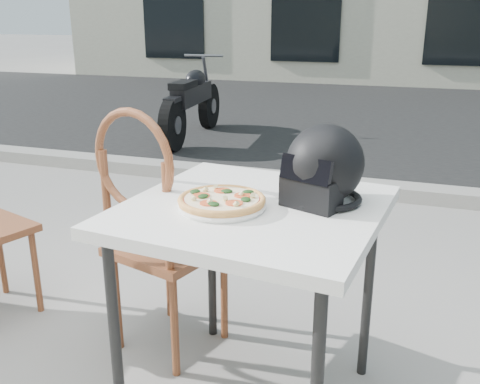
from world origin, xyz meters
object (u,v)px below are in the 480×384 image
(pizza, at_px, (222,200))
(cafe_chair_main, at_px, (155,223))
(cafe_table_main, at_px, (253,225))
(helmet, at_px, (323,169))
(motorcycle, at_px, (192,103))
(plate, at_px, (222,206))

(pizza, relative_size, cafe_chair_main, 0.36)
(cafe_table_main, xyz_separation_m, helmet, (0.23, 0.11, 0.20))
(motorcycle, bearing_deg, cafe_chair_main, -73.21)
(cafe_chair_main, bearing_deg, pizza, 163.44)
(pizza, xyz_separation_m, helmet, (0.32, 0.18, 0.09))
(cafe_chair_main, distance_m, motorcycle, 4.60)
(cafe_table_main, height_order, motorcycle, motorcycle)
(pizza, bearing_deg, helmet, 29.28)
(motorcycle, bearing_deg, pizza, -69.98)
(cafe_chair_main, relative_size, motorcycle, 0.56)
(cafe_chair_main, bearing_deg, motorcycle, -52.10)
(helmet, bearing_deg, cafe_chair_main, -165.93)
(motorcycle, bearing_deg, cafe_table_main, -68.67)
(cafe_table_main, distance_m, pizza, 0.16)
(plate, height_order, cafe_chair_main, cafe_chair_main)
(cafe_table_main, xyz_separation_m, plate, (-0.09, -0.07, 0.09))
(cafe_table_main, distance_m, cafe_chair_main, 0.55)
(plate, distance_m, cafe_chair_main, 0.53)
(cafe_table_main, bearing_deg, plate, -142.65)
(helmet, height_order, cafe_chair_main, cafe_chair_main)
(pizza, height_order, helmet, helmet)
(pizza, distance_m, cafe_chair_main, 0.54)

